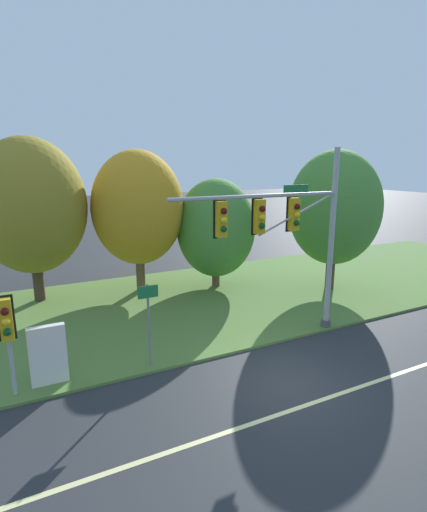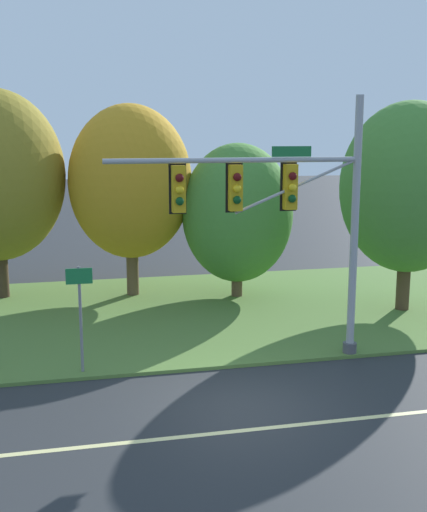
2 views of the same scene
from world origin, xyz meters
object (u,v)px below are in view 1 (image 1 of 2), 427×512
Objects in this scene: traffic_signal_mast at (289,228)px; tree_left_of_mast at (138,208)px; route_sign_post at (149,315)px; pedestrian_signal_near_kerb at (7,326)px; info_kiosk at (48,355)px; tree_mid_verge at (334,208)px; tree_nearest_road at (31,206)px; tree_behind_signpost at (216,228)px.

traffic_signal_mast is 8.96m from tree_left_of_mast.
route_sign_post is (-5.48, 0.18, -2.54)m from traffic_signal_mast.
pedestrian_signal_near_kerb is 1.69m from info_kiosk.
info_kiosk is at bearing -166.68° from tree_mid_verge.
traffic_signal_mast reaches higher than pedestrian_signal_near_kerb.
info_kiosk is (-0.30, -8.56, -3.75)m from tree_nearest_road.
tree_nearest_road is at bearing 171.61° from tree_left_of_mast.
route_sign_post is at bearing 0.68° from pedestrian_signal_near_kerb.
tree_behind_signpost is at bearing 35.80° from info_kiosk.
route_sign_post is 3.28m from info_kiosk.
tree_nearest_road is at bearing 168.21° from tree_behind_signpost.
tree_mid_verge is 3.90× the size of info_kiosk.
tree_behind_signpost reaches higher than route_sign_post.
info_kiosk is (1.00, 0.37, -1.31)m from pedestrian_signal_near_kerb.
tree_nearest_road is 15.20m from tree_mid_verge.
tree_behind_signpost is (6.12, 7.01, 1.45)m from route_sign_post.
tree_nearest_road is 9.35m from info_kiosk.
tree_nearest_road is at bearing 132.58° from traffic_signal_mast.
tree_left_of_mast is 10.08m from info_kiosk.
tree_nearest_road is (1.30, 8.93, 2.44)m from pedestrian_signal_near_kerb.
info_kiosk is at bearing 174.14° from route_sign_post.
pedestrian_signal_near_kerb is 10.56m from tree_left_of_mast.
traffic_signal_mast is at bearing -0.79° from pedestrian_signal_near_kerb.
traffic_signal_mast is 0.92× the size of tree_nearest_road.
tree_nearest_road reaches higher than route_sign_post.
info_kiosk is (-9.27, -6.69, -2.32)m from tree_behind_signpost.
route_sign_post is at bearing -131.15° from tree_behind_signpost.
tree_nearest_road is (-8.33, 9.06, 0.34)m from traffic_signal_mast.
tree_nearest_road reaches higher than info_kiosk.
tree_nearest_road is 4.19× the size of info_kiosk.
traffic_signal_mast is 9.85m from pedestrian_signal_near_kerb.
pedestrian_signal_near_kerb is 16.23m from tree_mid_verge.
tree_behind_signpost is 11.66m from info_kiosk.
traffic_signal_mast is at bearing -3.34° from info_kiosk.
route_sign_post is 12.36m from tree_mid_verge.
tree_nearest_road is 1.07× the size of tree_left_of_mast.
tree_mid_verge is at bearing 33.50° from traffic_signal_mast.
tree_behind_signpost is 0.80× the size of tree_mid_verge.
tree_nearest_road reaches higher than tree_behind_signpost.
traffic_signal_mast is 7.30m from tree_behind_signpost.
tree_left_of_mast is at bearing 154.93° from tree_mid_verge.
route_sign_post is (4.14, 0.05, -0.44)m from pedestrian_signal_near_kerb.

